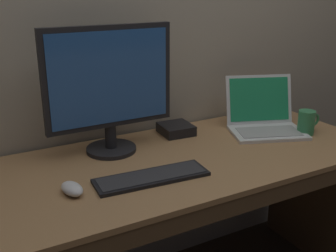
# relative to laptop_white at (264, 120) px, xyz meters

# --- Properties ---
(desk) EXTENTS (1.57, 0.69, 0.74)m
(desk) POSITION_rel_laptop_white_xyz_m (-0.45, -0.10, -0.27)
(desk) COLOR #A87A4C
(desk) RESTS_ON ground
(laptop_white) EXTENTS (0.40, 0.38, 0.24)m
(laptop_white) POSITION_rel_laptop_white_xyz_m (0.00, 0.00, 0.00)
(laptop_white) COLOR white
(laptop_white) RESTS_ON desk
(external_monitor) EXTENTS (0.52, 0.20, 0.51)m
(external_monitor) POSITION_rel_laptop_white_xyz_m (-0.72, 0.09, 0.22)
(external_monitor) COLOR black
(external_monitor) RESTS_ON desk
(wired_keyboard) EXTENTS (0.42, 0.16, 0.02)m
(wired_keyboard) POSITION_rel_laptop_white_xyz_m (-0.69, -0.20, -0.05)
(wired_keyboard) COLOR black
(wired_keyboard) RESTS_ON desk
(computer_mouse) EXTENTS (0.08, 0.11, 0.04)m
(computer_mouse) POSITION_rel_laptop_white_xyz_m (-0.96, -0.17, -0.03)
(computer_mouse) COLOR white
(computer_mouse) RESTS_ON desk
(external_drive_box) EXTENTS (0.15, 0.15, 0.04)m
(external_drive_box) POSITION_rel_laptop_white_xyz_m (-0.38, 0.16, -0.03)
(external_drive_box) COLOR black
(external_drive_box) RESTS_ON desk
(coffee_mug) EXTENTS (0.12, 0.08, 0.11)m
(coffee_mug) POSITION_rel_laptop_white_xyz_m (0.14, -0.13, 0.00)
(coffee_mug) COLOR #388E56
(coffee_mug) RESTS_ON desk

